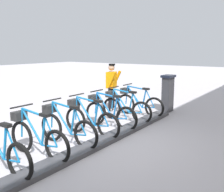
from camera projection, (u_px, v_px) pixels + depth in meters
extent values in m
plane|color=silver|center=(104.00, 142.00, 6.17)|extent=(60.00, 60.00, 0.00)
cube|color=#47474C|center=(104.00, 140.00, 6.16)|extent=(0.44, 6.61, 0.10)
cube|color=#38383D|center=(168.00, 95.00, 9.17)|extent=(0.28, 0.44, 1.20)
cube|color=#194C8C|center=(164.00, 84.00, 9.20)|extent=(0.03, 0.30, 0.40)
cube|color=black|center=(168.00, 76.00, 9.06)|extent=(0.36, 0.52, 0.08)
torus|color=black|center=(154.00, 108.00, 8.32)|extent=(0.67, 0.07, 0.67)
torus|color=black|center=(126.00, 104.00, 8.90)|extent=(0.67, 0.07, 0.67)
cylinder|color=blue|center=(135.00, 97.00, 8.66)|extent=(0.60, 0.05, 0.70)
cylinder|color=blue|center=(144.00, 99.00, 8.48)|extent=(0.16, 0.04, 0.61)
cylinder|color=blue|center=(137.00, 88.00, 8.58)|extent=(0.69, 0.05, 0.11)
cylinder|color=blue|center=(148.00, 108.00, 8.44)|extent=(0.43, 0.03, 0.09)
cylinder|color=blue|center=(150.00, 99.00, 8.36)|extent=(0.33, 0.03, 0.56)
cylinder|color=blue|center=(127.00, 95.00, 8.83)|extent=(0.10, 0.04, 0.62)
cube|color=black|center=(146.00, 89.00, 8.39)|extent=(0.22, 0.10, 0.06)
cylinder|color=black|center=(128.00, 84.00, 8.75)|extent=(0.03, 0.54, 0.03)
cube|color=#2D2D2D|center=(125.00, 91.00, 8.85)|extent=(0.20, 0.28, 0.18)
torus|color=black|center=(142.00, 113.00, 7.65)|extent=(0.67, 0.07, 0.67)
torus|color=black|center=(112.00, 108.00, 8.23)|extent=(0.67, 0.07, 0.67)
cylinder|color=#1E79BD|center=(121.00, 101.00, 7.99)|extent=(0.60, 0.05, 0.70)
cylinder|color=#1E79BD|center=(131.00, 103.00, 7.81)|extent=(0.16, 0.04, 0.61)
cylinder|color=#1E79BD|center=(123.00, 91.00, 7.91)|extent=(0.69, 0.05, 0.11)
cylinder|color=#1E79BD|center=(135.00, 113.00, 7.77)|extent=(0.43, 0.03, 0.09)
cylinder|color=#1E79BD|center=(137.00, 103.00, 7.68)|extent=(0.33, 0.03, 0.56)
cylinder|color=#1E79BD|center=(113.00, 99.00, 8.16)|extent=(0.10, 0.04, 0.62)
cube|color=black|center=(133.00, 92.00, 7.72)|extent=(0.22, 0.10, 0.06)
cylinder|color=black|center=(113.00, 87.00, 8.08)|extent=(0.03, 0.54, 0.03)
cube|color=#2D2D2D|center=(111.00, 94.00, 8.18)|extent=(0.20, 0.28, 0.18)
torus|color=black|center=(127.00, 119.00, 6.97)|extent=(0.67, 0.07, 0.67)
torus|color=black|center=(95.00, 113.00, 7.56)|extent=(0.67, 0.07, 0.67)
cylinder|color=blue|center=(105.00, 105.00, 7.32)|extent=(0.60, 0.05, 0.70)
cylinder|color=blue|center=(115.00, 108.00, 7.14)|extent=(0.16, 0.04, 0.61)
cylinder|color=blue|center=(107.00, 95.00, 7.24)|extent=(0.69, 0.05, 0.11)
cylinder|color=blue|center=(120.00, 119.00, 7.10)|extent=(0.43, 0.03, 0.09)
cylinder|color=blue|center=(122.00, 108.00, 7.01)|extent=(0.33, 0.03, 0.56)
cylinder|color=blue|center=(96.00, 103.00, 7.49)|extent=(0.10, 0.04, 0.62)
cube|color=black|center=(117.00, 96.00, 7.05)|extent=(0.22, 0.10, 0.06)
cylinder|color=black|center=(97.00, 91.00, 7.41)|extent=(0.03, 0.54, 0.03)
cube|color=#2D2D2D|center=(94.00, 98.00, 7.51)|extent=(0.20, 0.28, 0.18)
torus|color=black|center=(108.00, 126.00, 6.30)|extent=(0.67, 0.07, 0.67)
torus|color=black|center=(76.00, 120.00, 6.89)|extent=(0.67, 0.07, 0.67)
cylinder|color=#1973BC|center=(85.00, 111.00, 6.65)|extent=(0.60, 0.05, 0.70)
cylinder|color=#1973BC|center=(96.00, 114.00, 6.46)|extent=(0.16, 0.04, 0.61)
cylinder|color=#1973BC|center=(87.00, 100.00, 6.56)|extent=(0.69, 0.05, 0.11)
cylinder|color=#1973BC|center=(101.00, 126.00, 6.43)|extent=(0.43, 0.03, 0.09)
cylinder|color=#1973BC|center=(103.00, 114.00, 6.34)|extent=(0.33, 0.03, 0.56)
cylinder|color=#1973BC|center=(76.00, 108.00, 6.82)|extent=(0.10, 0.04, 0.62)
cube|color=black|center=(98.00, 101.00, 6.37)|extent=(0.22, 0.10, 0.06)
cylinder|color=black|center=(77.00, 95.00, 6.74)|extent=(0.03, 0.54, 0.03)
cube|color=#2D2D2D|center=(74.00, 103.00, 6.84)|extent=(0.20, 0.28, 0.18)
torus|color=black|center=(86.00, 135.00, 5.63)|extent=(0.67, 0.07, 0.67)
torus|color=black|center=(52.00, 127.00, 6.22)|extent=(0.67, 0.07, 0.67)
cylinder|color=#1874B8|center=(62.00, 118.00, 5.98)|extent=(0.60, 0.05, 0.70)
cylinder|color=#1874B8|center=(73.00, 122.00, 5.79)|extent=(0.16, 0.04, 0.61)
cylinder|color=#1874B8|center=(63.00, 105.00, 5.89)|extent=(0.69, 0.05, 0.11)
cylinder|color=#1874B8|center=(78.00, 135.00, 5.76)|extent=(0.43, 0.03, 0.09)
cylinder|color=#1874B8|center=(80.00, 122.00, 5.67)|extent=(0.33, 0.03, 0.56)
cylinder|color=#1874B8|center=(52.00, 115.00, 6.15)|extent=(0.10, 0.04, 0.62)
cube|color=black|center=(75.00, 107.00, 5.70)|extent=(0.22, 0.10, 0.06)
cylinder|color=black|center=(52.00, 100.00, 6.07)|extent=(0.03, 0.54, 0.03)
cube|color=#2D2D2D|center=(49.00, 109.00, 6.17)|extent=(0.20, 0.28, 0.18)
torus|color=black|center=(57.00, 147.00, 4.96)|extent=(0.67, 0.07, 0.67)
torus|color=black|center=(22.00, 137.00, 5.55)|extent=(0.67, 0.07, 0.67)
cylinder|color=#1576B9|center=(32.00, 126.00, 5.31)|extent=(0.60, 0.05, 0.70)
cylinder|color=#1576B9|center=(43.00, 131.00, 5.12)|extent=(0.16, 0.04, 0.61)
cylinder|color=#1576B9|center=(33.00, 112.00, 5.22)|extent=(0.69, 0.05, 0.11)
cylinder|color=#1576B9|center=(49.00, 146.00, 5.08)|extent=(0.43, 0.03, 0.09)
cylinder|color=#1576B9|center=(51.00, 132.00, 5.00)|extent=(0.33, 0.03, 0.56)
cylinder|color=#1576B9|center=(22.00, 123.00, 5.48)|extent=(0.10, 0.04, 0.62)
cube|color=black|center=(45.00, 115.00, 5.03)|extent=(0.22, 0.10, 0.06)
cylinder|color=black|center=(22.00, 106.00, 5.40)|extent=(0.03, 0.54, 0.03)
cube|color=#2D2D2D|center=(19.00, 116.00, 5.50)|extent=(0.20, 0.28, 0.18)
torus|color=black|center=(19.00, 162.00, 4.29)|extent=(0.67, 0.07, 0.67)
cylinder|color=#1477BE|center=(5.00, 143.00, 4.45)|extent=(0.16, 0.04, 0.61)
cylinder|color=#1477BE|center=(12.00, 161.00, 4.41)|extent=(0.43, 0.03, 0.09)
cylinder|color=#1477BE|center=(13.00, 144.00, 4.33)|extent=(0.33, 0.03, 0.56)
cube|color=black|center=(6.00, 125.00, 4.36)|extent=(0.22, 0.10, 0.06)
cube|color=white|center=(114.00, 109.00, 9.46)|extent=(0.28, 0.16, 0.10)
cube|color=white|center=(109.00, 110.00, 9.30)|extent=(0.28, 0.16, 0.10)
cylinder|color=black|center=(112.00, 98.00, 9.40)|extent=(0.15, 0.15, 0.82)
cylinder|color=black|center=(110.00, 99.00, 9.22)|extent=(0.15, 0.15, 0.82)
cube|color=orange|center=(111.00, 80.00, 9.20)|extent=(0.34, 0.45, 0.56)
cylinder|color=orange|center=(117.00, 78.00, 9.39)|extent=(0.35, 0.17, 0.57)
cylinder|color=orange|center=(111.00, 80.00, 8.92)|extent=(0.35, 0.17, 0.57)
sphere|color=tan|center=(111.00, 67.00, 9.12)|extent=(0.22, 0.22, 0.22)
cylinder|color=black|center=(112.00, 65.00, 9.10)|extent=(0.22, 0.22, 0.06)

